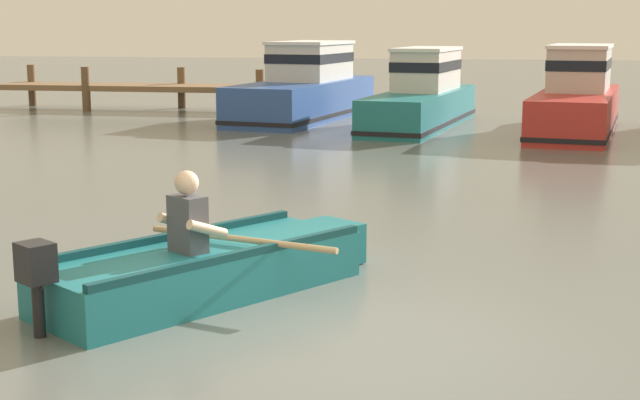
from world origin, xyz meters
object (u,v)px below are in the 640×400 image
(moored_boat_blue, at_px, (305,90))
(rowboat_with_person, at_px, (208,268))
(moored_boat_teal, at_px, (422,97))
(moored_boat_red, at_px, (577,100))

(moored_boat_blue, bearing_deg, rowboat_with_person, -81.99)
(moored_boat_teal, xyz_separation_m, moored_boat_red, (3.61, -0.70, 0.04))
(moored_boat_blue, relative_size, moored_boat_teal, 1.01)
(moored_boat_blue, xyz_separation_m, moored_boat_teal, (3.18, -1.24, -0.06))
(rowboat_with_person, distance_m, moored_boat_teal, 14.82)
(rowboat_with_person, bearing_deg, moored_boat_teal, 86.42)
(moored_boat_teal, relative_size, moored_boat_red, 1.02)
(rowboat_with_person, relative_size, moored_boat_red, 0.53)
(rowboat_with_person, xyz_separation_m, moored_boat_red, (4.53, 14.08, 0.50))
(rowboat_with_person, xyz_separation_m, moored_boat_blue, (-2.26, 16.02, 0.51))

